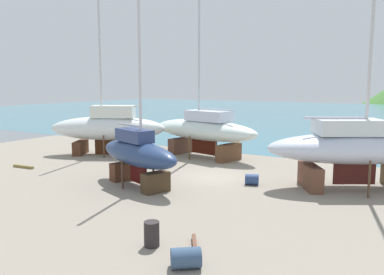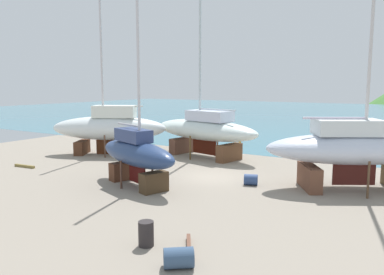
{
  "view_description": "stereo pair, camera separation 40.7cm",
  "coord_description": "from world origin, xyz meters",
  "px_view_note": "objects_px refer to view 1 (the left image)",
  "views": [
    {
      "loc": [
        10.77,
        -20.45,
        5.66
      ],
      "look_at": [
        -2.24,
        1.4,
        2.11
      ],
      "focal_mm": 35.95,
      "sensor_mm": 36.0,
      "label": 1
    },
    {
      "loc": [
        11.12,
        -20.24,
        5.66
      ],
      "look_at": [
        -2.24,
        1.4,
        2.11
      ],
      "focal_mm": 35.95,
      "sensor_mm": 36.0,
      "label": 2
    }
  ],
  "objects_px": {
    "barrel_blue_faded": "(252,179)",
    "barrel_rust_near": "(186,258)",
    "worker": "(238,137)",
    "sailboat_far_slipway": "(108,127)",
    "sailboat_large_starboard": "(138,154)",
    "sailboat_mid_port": "(204,129)",
    "sailboat_small_center": "(355,148)",
    "barrel_tar_black": "(152,234)"
  },
  "relations": [
    {
      "from": "worker",
      "to": "barrel_rust_near",
      "type": "height_order",
      "value": "worker"
    },
    {
      "from": "barrel_tar_black",
      "to": "sailboat_far_slipway",
      "type": "bearing_deg",
      "value": 137.38
    },
    {
      "from": "sailboat_far_slipway",
      "to": "worker",
      "type": "xyz_separation_m",
      "value": [
        7.15,
        9.45,
        -1.37
      ]
    },
    {
      "from": "sailboat_mid_port",
      "to": "barrel_blue_faded",
      "type": "relative_size",
      "value": 19.43
    },
    {
      "from": "sailboat_mid_port",
      "to": "sailboat_far_slipway",
      "type": "xyz_separation_m",
      "value": [
        -7.1,
        -3.03,
        0.04
      ]
    },
    {
      "from": "sailboat_large_starboard",
      "to": "barrel_blue_faded",
      "type": "height_order",
      "value": "sailboat_large_starboard"
    },
    {
      "from": "sailboat_mid_port",
      "to": "sailboat_small_center",
      "type": "distance_m",
      "value": 12.09
    },
    {
      "from": "sailboat_mid_port",
      "to": "sailboat_large_starboard",
      "type": "bearing_deg",
      "value": 107.92
    },
    {
      "from": "sailboat_mid_port",
      "to": "barrel_tar_black",
      "type": "xyz_separation_m",
      "value": [
        6.56,
        -15.59,
        -1.71
      ]
    },
    {
      "from": "barrel_tar_black",
      "to": "barrel_rust_near",
      "type": "relative_size",
      "value": 0.96
    },
    {
      "from": "sailboat_mid_port",
      "to": "barrel_blue_faded",
      "type": "distance_m",
      "value": 8.98
    },
    {
      "from": "sailboat_small_center",
      "to": "worker",
      "type": "bearing_deg",
      "value": 107.48
    },
    {
      "from": "sailboat_mid_port",
      "to": "sailboat_large_starboard",
      "type": "height_order",
      "value": "sailboat_mid_port"
    },
    {
      "from": "sailboat_large_starboard",
      "to": "barrel_tar_black",
      "type": "distance_m",
      "value": 8.38
    },
    {
      "from": "barrel_tar_black",
      "to": "barrel_rust_near",
      "type": "distance_m",
      "value": 2.04
    },
    {
      "from": "sailboat_far_slipway",
      "to": "barrel_blue_faded",
      "type": "relative_size",
      "value": 18.67
    },
    {
      "from": "sailboat_mid_port",
      "to": "barrel_tar_black",
      "type": "relative_size",
      "value": 16.35
    },
    {
      "from": "sailboat_large_starboard",
      "to": "worker",
      "type": "xyz_separation_m",
      "value": [
        -0.98,
        15.86,
        -1.01
      ]
    },
    {
      "from": "sailboat_small_center",
      "to": "barrel_rust_near",
      "type": "distance_m",
      "value": 13.02
    },
    {
      "from": "sailboat_far_slipway",
      "to": "sailboat_large_starboard",
      "type": "bearing_deg",
      "value": 112.96
    },
    {
      "from": "sailboat_far_slipway",
      "to": "barrel_tar_black",
      "type": "height_order",
      "value": "sailboat_far_slipway"
    },
    {
      "from": "sailboat_mid_port",
      "to": "worker",
      "type": "xyz_separation_m",
      "value": [
        0.05,
        6.42,
        -1.34
      ]
    },
    {
      "from": "worker",
      "to": "barrel_rust_near",
      "type": "relative_size",
      "value": 1.72
    },
    {
      "from": "sailboat_mid_port",
      "to": "sailboat_small_center",
      "type": "height_order",
      "value": "sailboat_small_center"
    },
    {
      "from": "barrel_blue_faded",
      "to": "barrel_rust_near",
      "type": "bearing_deg",
      "value": -79.04
    },
    {
      "from": "sailboat_mid_port",
      "to": "sailboat_far_slipway",
      "type": "distance_m",
      "value": 7.72
    },
    {
      "from": "sailboat_large_starboard",
      "to": "worker",
      "type": "height_order",
      "value": "sailboat_large_starboard"
    },
    {
      "from": "sailboat_small_center",
      "to": "sailboat_mid_port",
      "type": "bearing_deg",
      "value": 130.93
    },
    {
      "from": "sailboat_small_center",
      "to": "sailboat_far_slipway",
      "type": "height_order",
      "value": "sailboat_small_center"
    },
    {
      "from": "worker",
      "to": "sailboat_far_slipway",
      "type": "bearing_deg",
      "value": 25.33
    },
    {
      "from": "sailboat_small_center",
      "to": "worker",
      "type": "xyz_separation_m",
      "value": [
        -11.41,
        10.26,
        -1.43
      ]
    },
    {
      "from": "sailboat_mid_port",
      "to": "sailboat_small_center",
      "type": "bearing_deg",
      "value": 173.18
    },
    {
      "from": "sailboat_mid_port",
      "to": "sailboat_far_slipway",
      "type": "bearing_deg",
      "value": 34.79
    },
    {
      "from": "sailboat_mid_port",
      "to": "sailboat_large_starboard",
      "type": "relative_size",
      "value": 1.32
    },
    {
      "from": "barrel_blue_faded",
      "to": "sailboat_far_slipway",
      "type": "bearing_deg",
      "value": 167.67
    },
    {
      "from": "sailboat_mid_port",
      "to": "sailboat_far_slipway",
      "type": "height_order",
      "value": "sailboat_mid_port"
    },
    {
      "from": "sailboat_large_starboard",
      "to": "worker",
      "type": "distance_m",
      "value": 15.93
    },
    {
      "from": "sailboat_large_starboard",
      "to": "sailboat_far_slipway",
      "type": "distance_m",
      "value": 10.36
    },
    {
      "from": "sailboat_small_center",
      "to": "barrel_tar_black",
      "type": "relative_size",
      "value": 18.9
    },
    {
      "from": "worker",
      "to": "sailboat_large_starboard",
      "type": "bearing_deg",
      "value": 65.98
    },
    {
      "from": "sailboat_small_center",
      "to": "barrel_rust_near",
      "type": "bearing_deg",
      "value": -134.14
    },
    {
      "from": "sailboat_mid_port",
      "to": "worker",
      "type": "bearing_deg",
      "value": -78.76
    }
  ]
}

